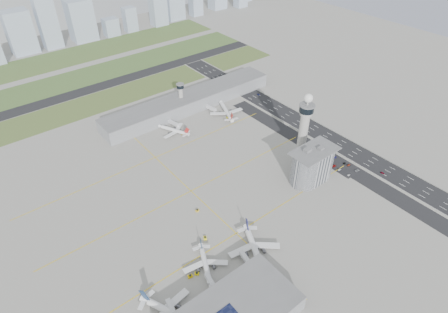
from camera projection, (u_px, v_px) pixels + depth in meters
ground at (249, 190)px, 319.82m from camera, size 1000.00×1000.00×0.00m
grass_strip_0 at (113, 98)px, 449.59m from camera, size 480.00×50.00×0.08m
grass_strip_1 at (88, 76)px, 496.15m from camera, size 480.00×60.00×0.08m
grass_strip_2 at (66, 58)px, 545.82m from camera, size 480.00×70.00×0.08m
runway at (100, 87)px, 472.55m from camera, size 480.00×22.00×0.10m
highway at (335, 142)px, 376.67m from camera, size 28.00×500.00×0.10m
barrier_left at (326, 146)px, 369.41m from camera, size 0.60×500.00×1.20m
barrier_right at (344, 136)px, 383.26m from camera, size 0.60×500.00×1.20m
landside_road at (327, 156)px, 358.10m from camera, size 18.00×260.00×0.08m
parking_lot at (335, 163)px, 349.65m from camera, size 20.00×44.00×0.10m
taxiway_line_h_0 at (236, 233)px, 281.41m from camera, size 260.00×0.60×0.01m
taxiway_line_h_1 at (191, 191)px, 318.66m from camera, size 260.00×0.60×0.01m
taxiway_line_h_2 at (155, 157)px, 355.91m from camera, size 260.00×0.60×0.01m
taxiway_line_v at (191, 191)px, 318.66m from camera, size 0.60×260.00×0.01m
control_tower at (305, 123)px, 339.08m from camera, size 14.00×14.00×64.50m
secondary_tower at (181, 95)px, 416.35m from camera, size 8.60×8.60×31.90m
admin_building at (312, 165)px, 322.57m from camera, size 42.00×24.00×33.50m
terminal_pier at (190, 101)px, 426.68m from camera, size 210.00×32.00×15.80m
airplane_near_a at (170, 310)px, 225.79m from camera, size 51.90×55.12×12.21m
airplane_near_b at (206, 264)px, 253.42m from camera, size 44.57×47.30×10.47m
airplane_near_c at (255, 247)px, 263.48m from camera, size 53.88×57.20×12.67m
airplane_far_a at (173, 128)px, 386.76m from camera, size 45.13×47.94×10.63m
airplane_far_b at (226, 109)px, 416.20m from camera, size 51.79×55.56×12.52m
jet_bridge_near_1 at (216, 292)px, 239.16m from camera, size 5.39×14.31×5.70m
jet_bridge_near_2 at (251, 267)px, 254.00m from camera, size 5.39×14.31×5.70m
jet_bridge_far_0 at (169, 122)px, 401.03m from camera, size 5.39×14.31×5.70m
jet_bridge_far_1 at (207, 107)px, 425.76m from camera, size 5.39×14.31×5.70m
tug_0 at (197, 273)px, 252.47m from camera, size 3.66×3.57×1.77m
tug_1 at (190, 276)px, 250.74m from camera, size 3.72×2.99×1.89m
tug_2 at (205, 238)px, 276.88m from camera, size 3.40×3.80×1.83m
tug_3 at (197, 210)px, 299.39m from camera, size 2.81×1.96×1.62m
tug_4 at (183, 134)px, 386.44m from camera, size 3.53×3.81×1.82m
tug_5 at (228, 117)px, 412.40m from camera, size 3.78×3.44×1.81m
car_lot_0 at (349, 175)px, 334.64m from camera, size 3.40×1.72×1.11m
car_lot_1 at (340, 170)px, 340.52m from camera, size 3.94×1.48×1.29m
car_lot_2 at (334, 166)px, 344.75m from camera, size 4.63×2.37×1.25m
car_lot_3 at (331, 163)px, 348.03m from camera, size 4.15×2.18×1.15m
car_lot_4 at (322, 158)px, 354.73m from camera, size 3.84×1.79×1.27m
car_lot_5 at (320, 156)px, 356.65m from camera, size 3.43×1.35×1.11m
car_lot_6 at (357, 170)px, 339.63m from camera, size 4.66×2.57×1.24m
car_lot_7 at (349, 165)px, 345.87m from camera, size 4.17×2.20×1.15m
car_lot_8 at (344, 163)px, 347.95m from camera, size 3.67×1.71×1.22m
car_lot_9 at (335, 157)px, 355.19m from camera, size 3.53×1.43×1.14m
car_lot_10 at (329, 154)px, 358.71m from camera, size 4.76×2.50×1.28m
car_lot_11 at (325, 152)px, 362.25m from camera, size 4.01×1.87×1.13m
car_hw_0 at (382, 173)px, 336.85m from camera, size 1.94×3.68×1.19m
car_hw_1 at (306, 126)px, 399.19m from camera, size 1.82×4.07×1.30m
car_hw_2 at (258, 94)px, 454.95m from camera, size 2.01×4.12×1.13m
car_hw_4 at (220, 81)px, 483.42m from camera, size 1.71×3.40×1.11m
skyline_bldg_7 at (20, 32)px, 543.04m from camera, size 35.76×28.61×61.22m
skyline_bldg_8 at (47, 20)px, 552.79m from camera, size 26.33×21.06×83.39m
skyline_bldg_9 at (81, 20)px, 584.30m from camera, size 36.96×29.57×62.11m
skyline_bldg_10 at (111, 27)px, 610.66m from camera, size 23.01×18.41×27.75m
skyline_bldg_11 at (130, 19)px, 624.35m from camera, size 20.22×16.18×38.97m
skyline_bldg_12 at (158, 11)px, 647.32m from camera, size 26.14×20.92×46.89m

